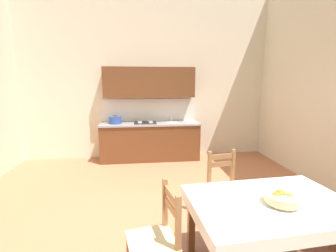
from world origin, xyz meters
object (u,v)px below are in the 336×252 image
(dining_table, at_px, (270,213))
(fruit_bowl, at_px, (282,198))
(dining_chair_tv_side, at_px, (156,240))
(kitchen_cabinetry, at_px, (150,124))
(dining_chair_kitchen_side, at_px, (226,189))

(dining_table, relative_size, fruit_bowl, 5.09)
(dining_chair_tv_side, bearing_deg, kitchen_cabinetry, 88.53)
(dining_chair_kitchen_side, xyz_separation_m, fruit_bowl, (0.13, -1.00, 0.37))
(dining_table, bearing_deg, kitchen_cabinetry, 104.77)
(kitchen_cabinetry, bearing_deg, dining_table, -75.23)
(kitchen_cabinetry, relative_size, dining_chair_tv_side, 2.53)
(dining_chair_kitchen_side, height_order, fruit_bowl, dining_chair_kitchen_side)
(kitchen_cabinetry, distance_m, dining_table, 3.80)
(fruit_bowl, bearing_deg, kitchen_cabinetry, 105.34)
(dining_chair_kitchen_side, relative_size, fruit_bowl, 3.10)
(dining_chair_tv_side, relative_size, fruit_bowl, 3.10)
(dining_table, relative_size, dining_chair_tv_side, 1.64)
(dining_table, bearing_deg, dining_chair_kitchen_side, 94.46)
(dining_table, xyz_separation_m, dining_chair_kitchen_side, (-0.07, 0.92, -0.19))
(dining_chair_kitchen_side, distance_m, dining_chair_tv_side, 1.36)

